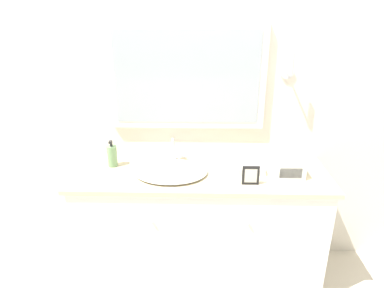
% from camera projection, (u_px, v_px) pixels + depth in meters
% --- Properties ---
extents(wall_back, '(8.00, 0.18, 2.55)m').
position_uv_depth(wall_back, '(201.00, 97.00, 2.41)').
color(wall_back, silver).
rests_on(wall_back, ground_plane).
extents(vanity_counter, '(1.70, 0.57, 0.85)m').
position_uv_depth(vanity_counter, '(200.00, 225.00, 2.43)').
color(vanity_counter, white).
rests_on(vanity_counter, ground_plane).
extents(sink_basin, '(0.48, 0.43, 0.17)m').
position_uv_depth(sink_basin, '(171.00, 170.00, 2.26)').
color(sink_basin, silver).
rests_on(sink_basin, vanity_counter).
extents(soap_bottle, '(0.07, 0.07, 0.19)m').
position_uv_depth(soap_bottle, '(113.00, 156.00, 2.34)').
color(soap_bottle, '#709966').
rests_on(soap_bottle, vanity_counter).
extents(appliance_box, '(0.20, 0.15, 0.10)m').
position_uv_depth(appliance_box, '(289.00, 168.00, 2.21)').
color(appliance_box, white).
rests_on(appliance_box, vanity_counter).
extents(picture_frame, '(0.10, 0.01, 0.12)m').
position_uv_depth(picture_frame, '(251.00, 175.00, 2.09)').
color(picture_frame, black).
rests_on(picture_frame, vanity_counter).
extents(hand_towel_near_sink, '(0.18, 0.13, 0.05)m').
position_uv_depth(hand_towel_near_sink, '(251.00, 169.00, 2.27)').
color(hand_towel_near_sink, silver).
rests_on(hand_towel_near_sink, vanity_counter).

